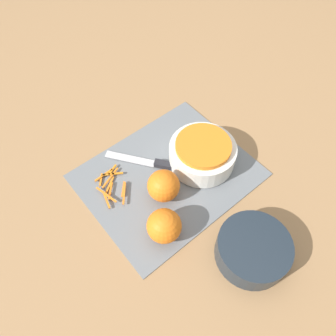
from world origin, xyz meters
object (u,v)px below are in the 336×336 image
at_px(bowl_speckled, 202,153).
at_px(orange_right, 164,186).
at_px(knife, 160,164).
at_px(orange_left, 164,226).
at_px(bowl_dark, 253,250).

distance_m(bowl_speckled, orange_right, 0.15).
bearing_deg(knife, bowl_speckled, -157.54).
height_order(knife, orange_left, orange_left).
height_order(bowl_speckled, orange_right, orange_right).
bearing_deg(orange_left, bowl_dark, 126.02).
xyz_separation_m(bowl_speckled, bowl_dark, (0.09, 0.27, -0.01)).
distance_m(knife, orange_right, 0.10).
height_order(bowl_speckled, knife, bowl_speckled).
distance_m(bowl_dark, knife, 0.33).
distance_m(orange_left, orange_right, 0.11).
bearing_deg(bowl_dark, bowl_speckled, -109.26).
bearing_deg(bowl_dark, knife, -89.24).
relative_size(knife, orange_left, 2.42).
height_order(bowl_speckled, bowl_dark, bowl_speckled).
relative_size(bowl_speckled, knife, 0.90).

